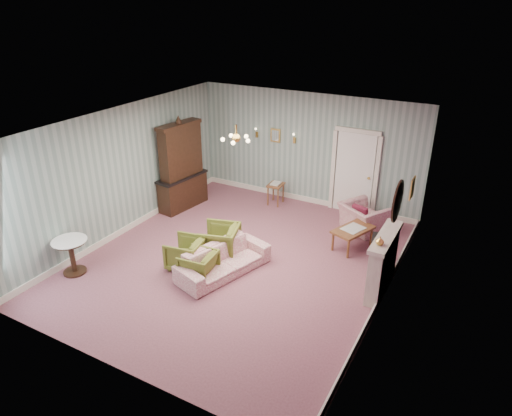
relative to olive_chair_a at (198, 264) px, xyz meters
The scene contains 27 objects.
floor 1.06m from the olive_chair_a, 70.47° to the left, with size 7.00×7.00×0.00m, color #935665.
ceiling 2.76m from the olive_chair_a, 70.47° to the left, with size 7.00×7.00×0.00m, color white.
wall_back 4.60m from the olive_chair_a, 85.68° to the left, with size 6.00×6.00×0.00m, color gray.
wall_front 2.81m from the olive_chair_a, 82.50° to the right, with size 6.00×6.00×0.00m, color gray.
wall_left 3.04m from the olive_chair_a, 160.42° to the left, with size 7.00×7.00×0.00m, color gray.
wall_right 3.65m from the olive_chair_a, 15.86° to the left, with size 7.00×7.00×0.00m, color gray.
wall_right_floral 3.63m from the olive_chair_a, 15.93° to the left, with size 7.00×7.00×0.00m, color #BC5E90.
door 4.76m from the olive_chair_a, 69.64° to the left, with size 1.12×0.12×2.16m, color white, non-canonical shape.
olive_chair_a is the anchor object (origin of this frame).
olive_chair_b 0.53m from the olive_chair_a, 153.23° to the left, with size 0.68×0.64×0.70m, color olive.
olive_chair_c 0.93m from the olive_chair_a, 96.58° to the left, with size 0.76×0.71×0.78m, color olive.
sofa_chintz 0.53m from the olive_chair_a, 54.79° to the left, with size 1.95×0.57×0.76m, color #A64361.
wingback_chair 4.17m from the olive_chair_a, 58.23° to the left, with size 0.99×0.64×0.87m, color #A64361.
dresser 3.58m from the olive_chair_a, 131.57° to the left, with size 0.49×1.42×2.37m, color black, non-canonical shape.
fireplace 3.48m from the olive_chair_a, 22.86° to the left, with size 0.30×1.40×1.16m, color beige, non-canonical shape.
mantel_vase 3.44m from the olive_chair_a, 16.61° to the left, with size 0.15×0.15×0.15m, color gold.
oval_mirror 3.87m from the olive_chair_a, 22.24° to the left, with size 0.04×0.76×0.84m, color white, non-canonical shape.
framed_print 4.45m from the olive_chair_a, 39.21° to the left, with size 0.04×0.34×0.42m, color gold, non-canonical shape.
coffee_table 3.44m from the olive_chair_a, 49.34° to the left, with size 0.52×0.94×0.48m, color brown, non-canonical shape.
side_table_black 3.69m from the olive_chair_a, 35.98° to the left, with size 0.44×0.44×0.66m, color black, non-canonical shape.
pedestal_table 2.52m from the olive_chair_a, 156.47° to the right, with size 0.68×0.68×0.74m, color black, non-canonical shape.
nesting_table 3.92m from the olive_chair_a, 94.05° to the left, with size 0.37×0.47×0.61m, color brown, non-canonical shape.
gilt_mirror_back 4.65m from the olive_chair_a, 97.29° to the left, with size 0.28×0.06×0.36m, color gold, non-canonical shape.
sconce_left 4.73m from the olive_chair_a, 104.24° to the left, with size 0.16×0.12×0.30m, color gold, non-canonical shape.
sconce_right 4.60m from the olive_chair_a, 90.18° to the left, with size 0.16×0.12×0.30m, color gold, non-canonical shape.
chandelier 2.51m from the olive_chair_a, 70.47° to the left, with size 0.56×0.56×0.36m, color gold, non-canonical shape.
burgundy_cushion 4.02m from the olive_chair_a, 57.71° to the left, with size 0.38×0.10×0.38m, color maroon.
Camera 1 is at (4.30, -7.09, 5.08)m, focal length 32.39 mm.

